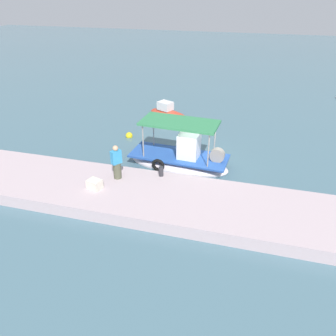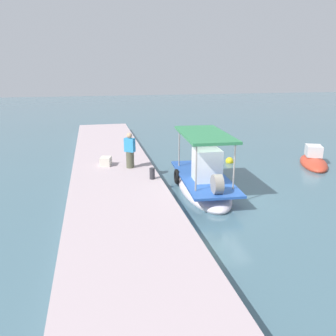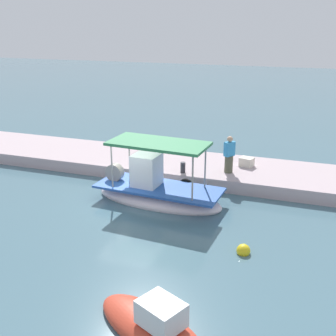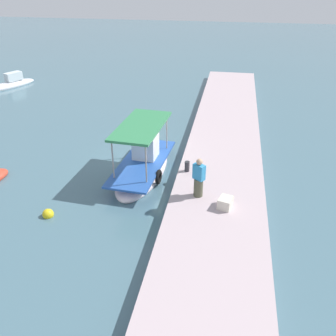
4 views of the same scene
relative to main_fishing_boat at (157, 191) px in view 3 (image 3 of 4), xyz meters
name	(u,v)px [view 3 (image 3 of 4)]	position (x,y,z in m)	size (l,w,h in m)	color
ground_plane	(130,201)	(1.14, 0.34, -0.49)	(120.00, 120.00, 0.00)	#466976
dock_quay	(163,165)	(1.14, -3.91, -0.18)	(36.00, 4.07, 0.61)	#B6A2A7
main_fishing_boat	(157,191)	(0.00, 0.00, 0.00)	(5.85, 2.47, 3.06)	white
fisherman_near_bollard	(229,156)	(-2.53, -3.06, 0.93)	(0.55, 0.57, 1.79)	#4F513D
mooring_bollard	(183,167)	(-0.47, -2.30, 0.38)	(0.24, 0.24, 0.52)	#2D2D33
cargo_crate	(247,162)	(-3.20, -4.25, 0.34)	(0.65, 0.52, 0.44)	beige
marker_buoy	(243,251)	(-4.33, 3.12, -0.40)	(0.48, 0.48, 0.48)	yellow
moored_boat_near	(153,327)	(-2.81, 7.76, -0.29)	(3.86, 2.82, 1.34)	#C23E28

